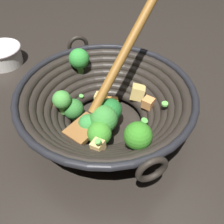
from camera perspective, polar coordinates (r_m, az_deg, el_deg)
The scene contains 3 objects.
ground_plane at distance 0.58m, azimuth -1.27°, elevation -2.93°, with size 4.00×4.00×0.00m, color #28231E.
wok at distance 0.53m, azimuth -1.46°, elevation 1.79°, with size 0.36×0.40×0.25m.
prep_bowl at distance 0.81m, azimuth -23.29°, elevation 11.66°, with size 0.11×0.11×0.05m.
Camera 1 is at (-0.09, -0.38, 0.42)m, focal length 41.04 mm.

